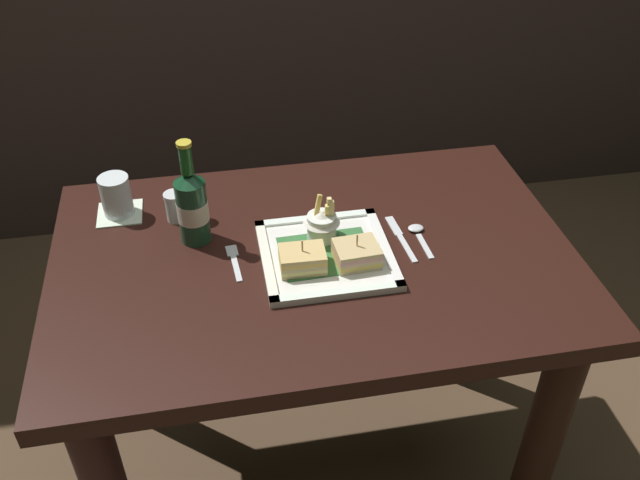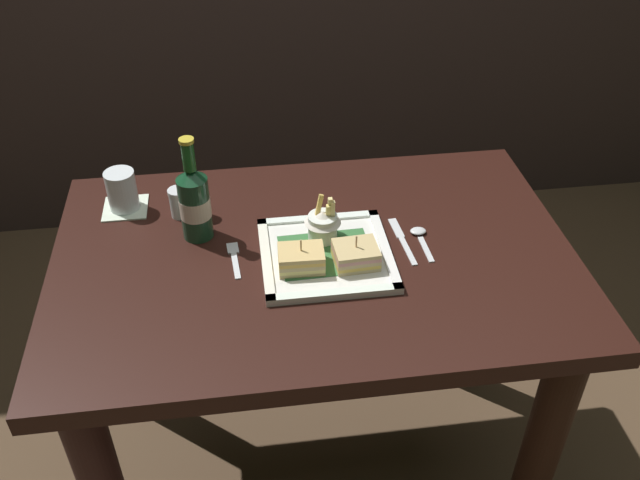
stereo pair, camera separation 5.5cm
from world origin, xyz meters
name	(u,v)px [view 2 (the right image)]	position (x,y,z in m)	size (l,w,h in m)	color
ground_plane	(316,466)	(0.00, 0.00, 0.00)	(6.00, 6.00, 0.00)	brown
dining_table	(314,310)	(0.00, 0.00, 0.60)	(1.10, 0.73, 0.77)	black
square_plate	(326,255)	(0.02, -0.02, 0.77)	(0.27, 0.27, 0.02)	white
sandwich_half_left	(301,259)	(-0.03, -0.06, 0.80)	(0.10, 0.07, 0.07)	tan
sandwich_half_right	(356,255)	(0.08, -0.06, 0.80)	(0.09, 0.08, 0.07)	#D0B67F
fries_cup	(323,222)	(0.02, 0.03, 0.82)	(0.08, 0.08, 0.11)	silver
beer_bottle	(194,202)	(-0.24, 0.10, 0.85)	(0.07, 0.07, 0.24)	#1A3E28
drink_coaster	(126,208)	(-0.41, 0.22, 0.77)	(0.10, 0.10, 0.00)	silver
water_glass	(122,192)	(-0.41, 0.22, 0.81)	(0.07, 0.07, 0.09)	silver
fork	(234,258)	(-0.17, 0.00, 0.77)	(0.03, 0.12, 0.00)	silver
knife	(402,239)	(0.20, 0.02, 0.77)	(0.03, 0.17, 0.00)	silver
spoon	(420,235)	(0.24, 0.02, 0.77)	(0.04, 0.12, 0.01)	silver
salt_shaker	(179,204)	(-0.28, 0.18, 0.80)	(0.04, 0.04, 0.07)	silver
pepper_shaker	(195,201)	(-0.25, 0.18, 0.80)	(0.04, 0.04, 0.08)	silver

